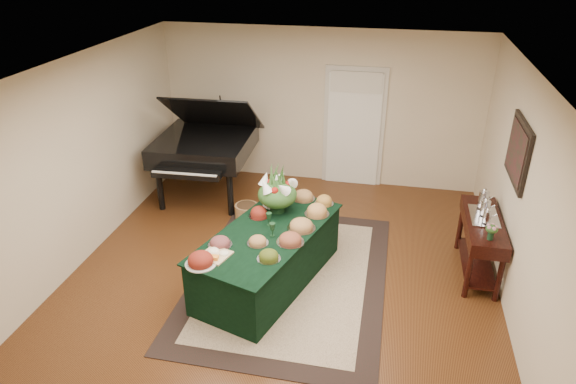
% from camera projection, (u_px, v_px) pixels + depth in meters
% --- Properties ---
extents(ground, '(6.00, 6.00, 0.00)m').
position_uv_depth(ground, '(283.00, 272.00, 6.85)').
color(ground, '#32180B').
rests_on(ground, ground).
extents(area_rug, '(2.47, 3.46, 0.01)m').
position_uv_depth(area_rug, '(290.00, 276.00, 6.75)').
color(area_rug, black).
rests_on(area_rug, ground).
extents(kitchen_doorway, '(1.05, 0.07, 2.10)m').
position_uv_depth(kitchen_doorway, '(354.00, 129.00, 8.87)').
color(kitchen_doorway, beige).
rests_on(kitchen_doorway, ground).
extents(buffet_table, '(1.65, 2.41, 0.75)m').
position_uv_depth(buffet_table, '(268.00, 256.00, 6.50)').
color(buffet_table, black).
rests_on(buffet_table, ground).
extents(food_platters, '(1.44, 2.21, 0.12)m').
position_uv_depth(food_platters, '(277.00, 222.00, 6.45)').
color(food_platters, silver).
rests_on(food_platters, buffet_table).
extents(cutting_board, '(0.39, 0.39, 0.10)m').
position_uv_depth(cutting_board, '(216.00, 252.00, 5.86)').
color(cutting_board, tan).
rests_on(cutting_board, buffet_table).
extents(green_goblets, '(0.18, 0.31, 0.18)m').
position_uv_depth(green_goblets, '(271.00, 224.00, 6.32)').
color(green_goblets, black).
rests_on(green_goblets, buffet_table).
extents(floral_centerpiece, '(0.54, 0.54, 0.54)m').
position_uv_depth(floral_centerpiece, '(277.00, 190.00, 6.66)').
color(floral_centerpiece, black).
rests_on(floral_centerpiece, buffet_table).
extents(grand_piano, '(1.65, 1.86, 1.82)m').
position_uv_depth(grand_piano, '(205.00, 145.00, 8.47)').
color(grand_piano, black).
rests_on(grand_piano, ground).
extents(wicker_basket, '(0.37, 0.37, 0.23)m').
position_uv_depth(wicker_basket, '(247.00, 211.00, 8.10)').
color(wicker_basket, olive).
rests_on(wicker_basket, ground).
extents(mahogany_sideboard, '(0.45, 1.34, 0.81)m').
position_uv_depth(mahogany_sideboard, '(482.00, 232.00, 6.57)').
color(mahogany_sideboard, black).
rests_on(mahogany_sideboard, ground).
extents(tea_service, '(0.34, 0.58, 0.30)m').
position_uv_depth(tea_service, '(485.00, 207.00, 6.52)').
color(tea_service, silver).
rests_on(tea_service, mahogany_sideboard).
extents(pink_bouquet, '(0.16, 0.16, 0.20)m').
position_uv_depth(pink_bouquet, '(492.00, 229.00, 6.00)').
color(pink_bouquet, black).
rests_on(pink_bouquet, mahogany_sideboard).
extents(wall_painting, '(0.05, 0.95, 0.75)m').
position_uv_depth(wall_painting, '(518.00, 152.00, 6.02)').
color(wall_painting, black).
rests_on(wall_painting, ground).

